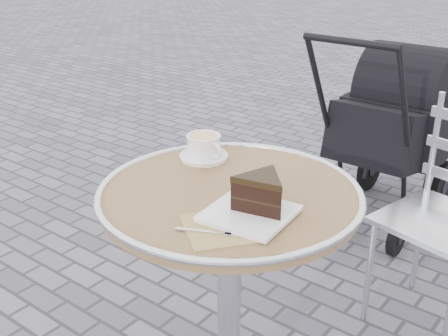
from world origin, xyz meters
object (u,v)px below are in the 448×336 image
Objects in this scene: cake_plate_set at (258,198)px; baby_stroller at (395,133)px; cafe_table at (229,244)px; cappuccino_set at (204,148)px.

cake_plate_set is 1.62m from baby_stroller.
cappuccino_set is (-0.20, 0.14, 0.20)m from cafe_table.
cafe_table is 1.51m from baby_stroller.
cappuccino_set is 0.15× the size of baby_stroller.
cafe_table is 0.26m from cake_plate_set.
cake_plate_set is at bearing -80.27° from baby_stroller.
cappuccino_set reaches higher than cafe_table.
cappuccino_set is 0.40m from cake_plate_set.
baby_stroller is (-0.11, 1.50, -0.12)m from cafe_table.
baby_stroller reaches higher than cappuccino_set.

